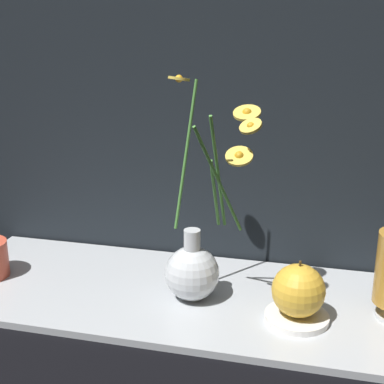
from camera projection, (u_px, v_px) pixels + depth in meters
name	position (u px, v px, depth m)	size (l,w,h in m)	color
ground_plane	(191.00, 300.00, 0.92)	(6.00, 6.00, 0.00)	black
shelf	(191.00, 296.00, 0.92)	(0.89, 0.32, 0.01)	#B2B7BC
vase_with_flowers	(194.00, 265.00, 0.89)	(0.17, 0.13, 0.37)	silver
saucer_plate	(297.00, 317.00, 0.83)	(0.10, 0.10, 0.01)	white
orange_fruit	(298.00, 290.00, 0.82)	(0.08, 0.08, 0.09)	gold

